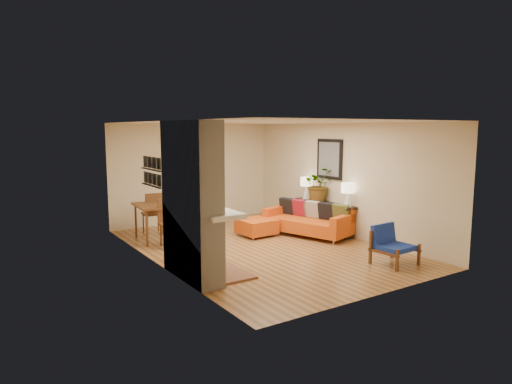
{
  "coord_description": "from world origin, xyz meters",
  "views": [
    {
      "loc": [
        -5.16,
        -7.73,
        2.47
      ],
      "look_at": [
        0.0,
        0.2,
        1.15
      ],
      "focal_mm": 32.0,
      "sensor_mm": 36.0,
      "label": 1
    }
  ],
  "objects_px": {
    "dining_table": "(158,211)",
    "console_table": "(324,208)",
    "ottoman": "(256,226)",
    "lamp_near": "(348,192)",
    "sofa": "(309,220)",
    "houseplant": "(319,184)",
    "blue_chair": "(391,243)",
    "lamp_far": "(306,185)"
  },
  "relations": [
    {
      "from": "dining_table",
      "to": "console_table",
      "type": "relative_size",
      "value": 1.01
    },
    {
      "from": "ottoman",
      "to": "lamp_near",
      "type": "distance_m",
      "value": 2.23
    },
    {
      "from": "console_table",
      "to": "lamp_near",
      "type": "bearing_deg",
      "value": -90.0
    },
    {
      "from": "sofa",
      "to": "ottoman",
      "type": "bearing_deg",
      "value": 151.1
    },
    {
      "from": "console_table",
      "to": "houseplant",
      "type": "bearing_deg",
      "value": 92.65
    },
    {
      "from": "blue_chair",
      "to": "lamp_near",
      "type": "height_order",
      "value": "lamp_near"
    },
    {
      "from": "ottoman",
      "to": "dining_table",
      "type": "height_order",
      "value": "dining_table"
    },
    {
      "from": "ottoman",
      "to": "blue_chair",
      "type": "relative_size",
      "value": 1.1
    },
    {
      "from": "sofa",
      "to": "lamp_near",
      "type": "bearing_deg",
      "value": -56.51
    },
    {
      "from": "sofa",
      "to": "dining_table",
      "type": "xyz_separation_m",
      "value": [
        -3.15,
        1.43,
        0.3
      ]
    },
    {
      "from": "blue_chair",
      "to": "houseplant",
      "type": "height_order",
      "value": "houseplant"
    },
    {
      "from": "console_table",
      "to": "lamp_near",
      "type": "xyz_separation_m",
      "value": [
        0.0,
        -0.76,
        0.49
      ]
    },
    {
      "from": "ottoman",
      "to": "dining_table",
      "type": "bearing_deg",
      "value": 158.08
    },
    {
      "from": "blue_chair",
      "to": "lamp_far",
      "type": "relative_size",
      "value": 1.34
    },
    {
      "from": "dining_table",
      "to": "console_table",
      "type": "xyz_separation_m",
      "value": [
        3.64,
        -1.41,
        -0.07
      ]
    },
    {
      "from": "lamp_near",
      "to": "ottoman",
      "type": "bearing_deg",
      "value": 139.67
    },
    {
      "from": "blue_chair",
      "to": "lamp_far",
      "type": "distance_m",
      "value": 3.44
    },
    {
      "from": "sofa",
      "to": "lamp_far",
      "type": "xyz_separation_m",
      "value": [
        0.49,
        0.72,
        0.71
      ]
    },
    {
      "from": "blue_chair",
      "to": "console_table",
      "type": "xyz_separation_m",
      "value": [
        0.69,
        2.6,
        0.19
      ]
    },
    {
      "from": "console_table",
      "to": "sofa",
      "type": "bearing_deg",
      "value": -176.94
    },
    {
      "from": "lamp_near",
      "to": "lamp_far",
      "type": "distance_m",
      "value": 1.46
    },
    {
      "from": "houseplant",
      "to": "lamp_far",
      "type": "bearing_deg",
      "value": 88.81
    },
    {
      "from": "ottoman",
      "to": "blue_chair",
      "type": "height_order",
      "value": "blue_chair"
    },
    {
      "from": "lamp_far",
      "to": "houseplant",
      "type": "bearing_deg",
      "value": -91.19
    },
    {
      "from": "dining_table",
      "to": "lamp_far",
      "type": "relative_size",
      "value": 3.45
    },
    {
      "from": "ottoman",
      "to": "console_table",
      "type": "bearing_deg",
      "value": -20.03
    },
    {
      "from": "console_table",
      "to": "lamp_far",
      "type": "height_order",
      "value": "lamp_far"
    },
    {
      "from": "sofa",
      "to": "blue_chair",
      "type": "xyz_separation_m",
      "value": [
        -0.21,
        -2.58,
        0.04
      ]
    },
    {
      "from": "lamp_far",
      "to": "houseplant",
      "type": "distance_m",
      "value": 0.49
    },
    {
      "from": "houseplant",
      "to": "lamp_near",
      "type": "bearing_deg",
      "value": -89.41
    },
    {
      "from": "lamp_near",
      "to": "houseplant",
      "type": "height_order",
      "value": "houseplant"
    },
    {
      "from": "console_table",
      "to": "lamp_far",
      "type": "distance_m",
      "value": 0.85
    },
    {
      "from": "ottoman",
      "to": "lamp_near",
      "type": "bearing_deg",
      "value": -40.33
    },
    {
      "from": "lamp_far",
      "to": "ottoman",
      "type": "bearing_deg",
      "value": -175.54
    },
    {
      "from": "sofa",
      "to": "console_table",
      "type": "distance_m",
      "value": 0.54
    },
    {
      "from": "ottoman",
      "to": "console_table",
      "type": "distance_m",
      "value": 1.71
    },
    {
      "from": "blue_chair",
      "to": "lamp_near",
      "type": "xyz_separation_m",
      "value": [
        0.69,
        1.84,
        0.68
      ]
    },
    {
      "from": "lamp_near",
      "to": "houseplant",
      "type": "relative_size",
      "value": 0.66
    },
    {
      "from": "ottoman",
      "to": "lamp_far",
      "type": "distance_m",
      "value": 1.79
    },
    {
      "from": "console_table",
      "to": "lamp_far",
      "type": "bearing_deg",
      "value": 90.0
    },
    {
      "from": "dining_table",
      "to": "console_table",
      "type": "bearing_deg",
      "value": -21.11
    },
    {
      "from": "blue_chair",
      "to": "dining_table",
      "type": "xyz_separation_m",
      "value": [
        -2.95,
        4.01,
        0.26
      ]
    }
  ]
}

